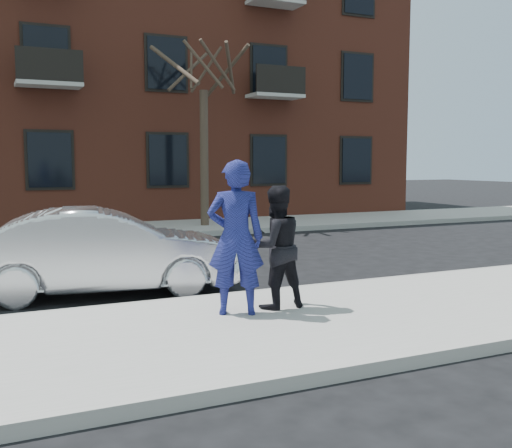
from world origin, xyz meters
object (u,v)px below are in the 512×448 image
man_hoodie (236,238)px  man_peacoat (275,247)px  silver_sedan (104,252)px  street_tree (203,51)px

man_hoodie → man_peacoat: bearing=-150.1°
silver_sedan → man_peacoat: size_ratio=2.53×
street_tree → man_hoodie: bearing=-107.7°
man_hoodie → man_peacoat: (0.62, 0.09, -0.17)m
street_tree → man_peacoat: bearing=-104.8°
silver_sedan → man_hoodie: (1.23, -2.56, 0.46)m
silver_sedan → man_hoodie: man_hoodie is taller
street_tree → man_hoodie: size_ratio=3.36×
silver_sedan → man_peacoat: (1.85, -2.47, 0.29)m
man_peacoat → street_tree: bearing=-106.5°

